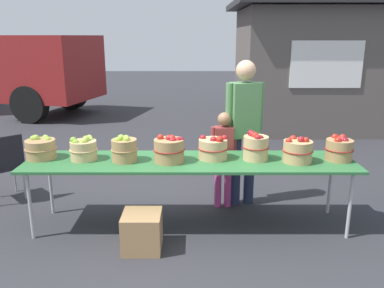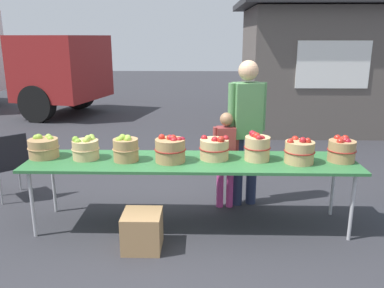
% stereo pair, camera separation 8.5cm
% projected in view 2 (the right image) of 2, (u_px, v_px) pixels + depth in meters
% --- Properties ---
extents(ground_plane, '(40.00, 40.00, 0.00)m').
position_uv_depth(ground_plane, '(191.00, 224.00, 4.40)').
color(ground_plane, '#2D2D33').
extents(market_table, '(3.50, 0.76, 0.75)m').
position_uv_depth(market_table, '(191.00, 163.00, 4.21)').
color(market_table, '#2D6B38').
rests_on(market_table, ground).
extents(apple_basket_green_0, '(0.33, 0.33, 0.25)m').
position_uv_depth(apple_basket_green_0, '(43.00, 147.00, 4.29)').
color(apple_basket_green_0, '#A87F51').
rests_on(apple_basket_green_0, market_table).
extents(apple_basket_green_1, '(0.30, 0.30, 0.26)m').
position_uv_depth(apple_basket_green_1, '(86.00, 148.00, 4.23)').
color(apple_basket_green_1, tan).
rests_on(apple_basket_green_1, market_table).
extents(apple_basket_green_2, '(0.28, 0.28, 0.29)m').
position_uv_depth(apple_basket_green_2, '(126.00, 149.00, 4.16)').
color(apple_basket_green_2, '#A87F51').
rests_on(apple_basket_green_2, market_table).
extents(apple_basket_red_0, '(0.33, 0.33, 0.29)m').
position_uv_depth(apple_basket_red_0, '(170.00, 149.00, 4.14)').
color(apple_basket_red_0, '#A87F51').
rests_on(apple_basket_red_0, market_table).
extents(apple_basket_red_1, '(0.33, 0.33, 0.28)m').
position_uv_depth(apple_basket_red_1, '(215.00, 148.00, 4.23)').
color(apple_basket_red_1, tan).
rests_on(apple_basket_red_1, market_table).
extents(apple_basket_red_2, '(0.28, 0.28, 0.31)m').
position_uv_depth(apple_basket_red_2, '(257.00, 147.00, 4.18)').
color(apple_basket_red_2, tan).
rests_on(apple_basket_red_2, market_table).
extents(apple_basket_red_3, '(0.32, 0.32, 0.28)m').
position_uv_depth(apple_basket_red_3, '(299.00, 151.00, 4.10)').
color(apple_basket_red_3, tan).
rests_on(apple_basket_red_3, market_table).
extents(apple_basket_red_4, '(0.30, 0.30, 0.27)m').
position_uv_depth(apple_basket_red_4, '(342.00, 150.00, 4.15)').
color(apple_basket_red_4, '#A87F51').
rests_on(apple_basket_red_4, market_table).
extents(vendor_adult, '(0.46, 0.30, 1.77)m').
position_uv_depth(vendor_adult, '(247.00, 122.00, 4.69)').
color(vendor_adult, '#262D4C').
rests_on(vendor_adult, ground).
extents(child_customer, '(0.31, 0.17, 1.18)m').
position_uv_depth(child_customer, '(226.00, 153.00, 4.69)').
color(child_customer, '#CC3F8C').
rests_on(child_customer, ground).
extents(food_kiosk, '(3.52, 2.92, 2.74)m').
position_uv_depth(food_kiosk, '(315.00, 66.00, 8.74)').
color(food_kiosk, '#59514C').
rests_on(food_kiosk, ground).
extents(folding_chair, '(0.57, 0.57, 0.86)m').
position_uv_depth(folding_chair, '(9.00, 161.00, 4.98)').
color(folding_chair, black).
rests_on(folding_chair, ground).
extents(produce_crate, '(0.37, 0.37, 0.37)m').
position_uv_depth(produce_crate, '(142.00, 231.00, 3.87)').
color(produce_crate, '#A87F51').
rests_on(produce_crate, ground).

